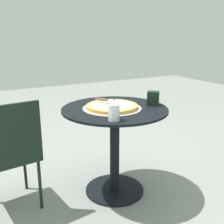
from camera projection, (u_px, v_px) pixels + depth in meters
name	position (u px, v px, depth m)	size (l,w,h in m)	color
ground_plane	(115.00, 190.00, 2.36)	(10.00, 10.00, 0.00)	gray
patio_table	(115.00, 135.00, 2.22)	(0.84, 0.84, 0.73)	black
pizza_on_tray	(112.00, 106.00, 2.14)	(0.46, 0.46, 0.05)	silver
pizza_server	(107.00, 101.00, 2.16)	(0.20, 0.15, 0.02)	silver
drinking_cup	(114.00, 113.00, 1.83)	(0.08, 0.08, 0.11)	silver
napkin_dispenser	(153.00, 98.00, 2.23)	(0.09, 0.07, 0.11)	black
patio_chair_far	(9.00, 150.00, 1.96)	(0.45, 0.45, 0.86)	black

